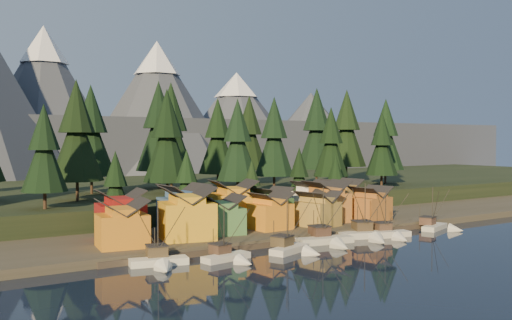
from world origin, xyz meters
TOP-DOWN VIEW (x-y plane):
  - ground at (0.00, 0.00)m, footprint 500.00×500.00m
  - shore_strip at (0.00, 40.00)m, footprint 400.00×50.00m
  - hillside at (0.00, 90.00)m, footprint 420.00×100.00m
  - dock at (0.00, 16.50)m, footprint 80.00×4.00m
  - mountain_ridge at (-4.20, 213.59)m, footprint 560.00×190.00m
  - boat_0 at (-31.09, 11.17)m, footprint 9.93×10.42m
  - boat_1 at (-19.85, 8.35)m, footprint 9.28×9.84m
  - boat_2 at (-6.94, 7.81)m, footprint 9.45×9.99m
  - boat_3 at (3.58, 10.90)m, footprint 12.05×12.79m
  - boat_4 at (14.51, 11.07)m, footprint 12.36×12.78m
  - boat_5 at (19.17, 9.77)m, footprint 10.57×11.10m
  - boat_6 at (35.84, 10.91)m, footprint 9.43×9.89m
  - house_front_0 at (-33.02, 22.71)m, footprint 9.33×8.95m
  - house_front_1 at (-20.09, 23.69)m, footprint 11.41×11.13m
  - house_front_2 at (-11.76, 25.27)m, footprint 8.95×9.00m
  - house_front_3 at (-0.29, 24.78)m, footprint 7.85×7.52m
  - house_front_4 at (10.88, 22.79)m, footprint 8.63×9.10m
  - house_front_5 at (16.36, 26.51)m, footprint 9.69×8.97m
  - house_front_6 at (26.83, 23.15)m, footprint 8.68×8.31m
  - house_back_0 at (-30.21, 31.22)m, footprint 9.42×9.13m
  - house_back_1 at (-16.70, 31.78)m, footprint 8.72×8.82m
  - house_back_2 at (-3.83, 33.94)m, footprint 10.90×10.34m
  - house_back_3 at (5.50, 32.48)m, footprint 8.84×8.16m
  - house_back_4 at (18.01, 33.54)m, footprint 8.15×7.83m
  - house_back_5 at (27.98, 34.22)m, footprint 8.51×8.60m
  - tree_hill_2 at (-40.00, 48.00)m, footprint 9.21×9.21m
  - tree_hill_3 at (-30.00, 60.00)m, footprint 12.05×12.05m
  - tree_hill_4 at (-22.00, 75.00)m, footprint 12.22×12.22m
  - tree_hill_5 at (-12.00, 50.00)m, footprint 11.16×11.16m
  - tree_hill_6 at (-4.00, 65.00)m, footprint 12.55×12.55m
  - tree_hill_7 at (6.00, 48.00)m, footprint 10.44×10.44m
  - tree_hill_8 at (14.00, 72.00)m, footprint 11.27×11.27m
  - tree_hill_9 at (22.00, 55.00)m, footprint 11.12×11.12m
  - tree_hill_10 at (30.00, 80.00)m, footprint 12.10×12.10m
  - tree_hill_11 at (38.00, 50.00)m, footprint 10.02×10.02m
  - tree_hill_12 at (46.00, 66.00)m, footprint 13.02×13.02m
  - tree_hill_13 at (56.00, 48.00)m, footprint 9.57×9.57m
  - tree_hill_14 at (64.00, 72.00)m, footprint 13.38×13.38m
  - tree_hill_15 at (0.00, 82.00)m, footprint 13.40×13.40m
  - tree_hill_17 at (68.00, 58.00)m, footprint 11.75×11.75m
  - tree_shore_0 at (-28.00, 40.00)m, footprint 7.04×7.04m
  - tree_shore_1 at (-12.00, 40.00)m, footprint 7.09×7.09m
  - tree_shore_2 at (5.00, 40.00)m, footprint 6.01×6.01m
  - tree_shore_3 at (19.00, 40.00)m, footprint 7.20×7.20m
  - tree_shore_4 at (31.00, 40.00)m, footprint 6.28×6.28m

SIDE VIEW (x-z plane):
  - ground at x=0.00m, z-range 0.00..0.00m
  - dock at x=0.00m, z-range 0.00..1.00m
  - shore_strip at x=0.00m, z-range 0.00..1.50m
  - boat_1 at x=-19.85m, z-range -3.16..6.93m
  - boat_5 at x=19.17m, z-range -3.45..7.37m
  - boat_6 at x=35.84m, z-range -3.28..7.34m
  - boat_0 at x=-31.09m, z-range -3.47..7.78m
  - boat_3 at x=3.58m, z-range -3.90..8.26m
  - boat_2 at x=-6.94m, z-range -3.39..7.77m
  - boat_4 at x=14.51m, z-range -3.98..8.41m
  - hillside at x=0.00m, z-range 0.00..6.00m
  - house_front_4 at x=10.88m, z-range 1.69..9.23m
  - house_front_2 at x=-11.76m, z-range 1.70..9.35m
  - house_front_3 at x=-0.29m, z-range 1.69..9.37m
  - house_front_6 at x=26.83m, z-range 1.70..9.50m
  - house_back_3 at x=5.50m, z-range 1.70..9.55m
  - house_front_0 at x=-33.02m, z-range 1.71..9.98m
  - house_back_5 at x=27.98m, z-range 1.72..10.52m
  - house_back_4 at x=18.01m, z-range 1.72..10.54m
  - house_back_0 at x=-30.21m, z-range 1.73..10.90m
  - house_front_5 at x=16.36m, z-range 1.74..11.06m
  - house_back_1 at x=-16.70m, z-range 1.74..11.30m
  - house_back_2 at x=-3.83m, z-range 1.75..11.53m
  - house_front_1 at x=-20.09m, z-range 1.75..11.61m
  - tree_shore_2 at x=5.00m, z-range 2.14..16.13m
  - tree_shore_4 at x=31.00m, z-range 2.17..16.81m
  - tree_shore_0 at x=-28.00m, z-range 2.26..18.65m
  - tree_shore_1 at x=-12.00m, z-range 2.26..18.77m
  - tree_shore_3 at x=19.00m, z-range 2.27..19.05m
  - tree_hill_2 at x=-40.00m, z-range 7.00..28.45m
  - tree_hill_13 at x=56.00m, z-range 7.04..29.33m
  - tree_hill_11 at x=38.00m, z-range 7.09..30.44m
  - tree_hill_7 at x=6.00m, z-range 7.13..31.45m
  - tree_hill_9 at x=22.00m, z-range 7.21..33.12m
  - tree_hill_5 at x=-12.00m, z-range 7.21..33.21m
  - tree_hill_8 at x=14.00m, z-range 7.23..33.48m
  - tree_hill_17 at x=68.00m, z-range 7.28..34.65m
  - tree_hill_3 at x=-30.00m, z-range 7.31..35.37m
  - tree_hill_10 at x=30.00m, z-range 7.32..35.50m
  - tree_hill_4 at x=-22.00m, z-range 7.33..35.79m
  - tree_hill_6 at x=-4.00m, z-range 7.37..36.60m
  - tree_hill_12 at x=46.00m, z-range 7.42..37.76m
  - tree_hill_14 at x=64.00m, z-range 7.46..38.63m
  - tree_hill_15 at x=0.00m, z-range 7.46..38.67m
  - mountain_ridge at x=-4.20m, z-range -18.94..71.06m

